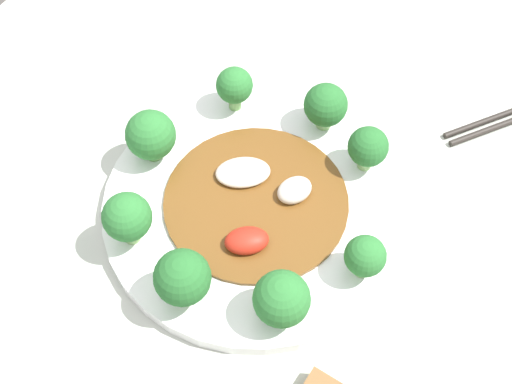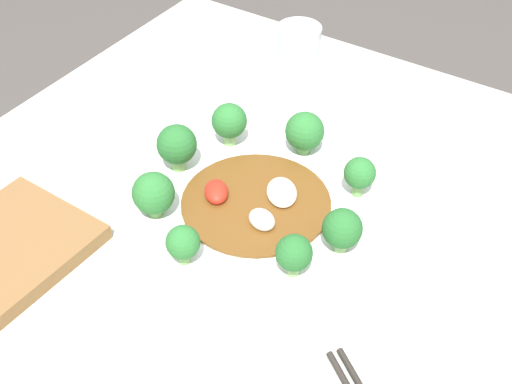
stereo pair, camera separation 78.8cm
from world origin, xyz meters
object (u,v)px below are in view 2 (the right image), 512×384
(broccoli_south, at_px, (177,145))
(stirfry_center, at_px, (255,201))
(plate, at_px, (256,208))
(broccoli_west, at_px, (305,132))
(broccoli_east, at_px, (183,243))
(broccoli_southwest, at_px, (229,122))
(drinking_glass, at_px, (298,54))
(broccoli_northwest, at_px, (360,174))
(broccoli_southeast, at_px, (153,194))
(broccoli_northeast, at_px, (294,253))
(broccoli_north, at_px, (342,229))

(broccoli_south, xyz_separation_m, stirfry_center, (0.00, 0.12, -0.03))
(plate, height_order, broccoli_west, broccoli_west)
(broccoli_south, bearing_deg, stirfry_center, 88.26)
(broccoli_east, bearing_deg, broccoli_southwest, -158.94)
(broccoli_east, height_order, drinking_glass, drinking_glass)
(broccoli_south, height_order, stirfry_center, broccoli_south)
(broccoli_northwest, distance_m, stirfry_center, 0.14)
(stirfry_center, bearing_deg, broccoli_southeast, -49.01)
(broccoli_east, height_order, broccoli_south, broccoli_south)
(broccoli_northwest, distance_m, broccoli_southeast, 0.26)
(broccoli_east, distance_m, broccoli_south, 0.17)
(broccoli_northeast, bearing_deg, broccoli_northwest, 179.95)
(broccoli_northwest, height_order, broccoli_north, broccoli_north)
(broccoli_southwest, relative_size, stirfry_center, 0.33)
(broccoli_southeast, bearing_deg, broccoli_southwest, -178.99)
(broccoli_northeast, xyz_separation_m, drinking_glass, (-0.37, -0.21, -0.00))
(broccoli_south, xyz_separation_m, broccoli_southwest, (-0.08, 0.03, -0.00))
(broccoli_northwest, bearing_deg, broccoli_south, -69.63)
(broccoli_northwest, distance_m, broccoli_northeast, 0.16)
(broccoli_south, relative_size, broccoli_southwest, 1.06)
(plate, xyz_separation_m, stirfry_center, (0.00, -0.00, 0.01))
(plate, height_order, stirfry_center, stirfry_center)
(stirfry_center, bearing_deg, broccoli_west, -178.98)
(broccoli_northwest, bearing_deg, stirfry_center, -48.93)
(plate, xyz_separation_m, broccoli_west, (-0.13, -0.00, 0.04))
(broccoli_northeast, relative_size, broccoli_north, 0.95)
(broccoli_southeast, relative_size, broccoli_northeast, 1.11)
(broccoli_southeast, bearing_deg, drinking_glass, -177.12)
(plate, bearing_deg, broccoli_northwest, 130.97)
(broccoli_west, height_order, drinking_glass, drinking_glass)
(broccoli_east, xyz_separation_m, drinking_glass, (-0.43, -0.10, 0.00))
(broccoli_northeast, height_order, broccoli_north, broccoli_north)
(broccoli_west, xyz_separation_m, broccoli_south, (0.12, -0.12, 0.01))
(broccoli_west, distance_m, stirfry_center, 0.13)
(broccoli_northwest, xyz_separation_m, broccoli_west, (-0.04, -0.10, -0.00))
(broccoli_northwest, relative_size, broccoli_east, 1.09)
(broccoli_northwest, distance_m, broccoli_west, 0.11)
(broccoli_east, relative_size, drinking_glass, 0.56)
(drinking_glass, bearing_deg, broccoli_north, 37.79)
(broccoli_south, relative_size, stirfry_center, 0.35)
(broccoli_west, height_order, broccoli_north, broccoli_west)
(broccoli_west, bearing_deg, broccoli_south, -44.93)
(plate, relative_size, broccoli_north, 5.50)
(broccoli_northeast, bearing_deg, stirfry_center, -126.66)
(broccoli_southeast, relative_size, stirfry_center, 0.32)
(broccoli_southeast, height_order, broccoli_northeast, broccoli_southeast)
(broccoli_northwest, xyz_separation_m, drinking_glass, (-0.21, -0.21, -0.00))
(broccoli_northwest, height_order, broccoli_west, broccoli_west)
(broccoli_west, bearing_deg, broccoli_north, 43.30)
(broccoli_north, bearing_deg, stirfry_center, -94.89)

